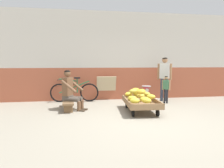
{
  "coord_description": "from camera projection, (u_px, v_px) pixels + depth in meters",
  "views": [
    {
      "loc": [
        -1.46,
        -4.22,
        1.35
      ],
      "look_at": [
        -0.62,
        1.26,
        0.75
      ],
      "focal_mm": 31.67,
      "sensor_mm": 36.0,
      "label": 1
    }
  ],
  "objects": [
    {
      "name": "banana_cart",
      "position": [
        141.0,
        103.0,
        5.45
      ],
      "size": [
        0.93,
        1.49,
        0.36
      ],
      "color": "#8E6B47",
      "rests_on": "ground"
    },
    {
      "name": "plastic_crate",
      "position": [
        146.0,
        99.0,
        6.52
      ],
      "size": [
        0.36,
        0.28,
        0.3
      ],
      "color": "gold",
      "rests_on": "ground"
    },
    {
      "name": "customer_child",
      "position": [
        166.0,
        87.0,
        6.56
      ],
      "size": [
        0.21,
        0.23,
        0.91
      ],
      "color": "#232328",
      "rests_on": "ground"
    },
    {
      "name": "customer_adult",
      "position": [
        164.0,
        74.0,
        6.89
      ],
      "size": [
        0.43,
        0.34,
        1.53
      ],
      "color": "#38425B",
      "rests_on": "ground"
    },
    {
      "name": "banana_pile",
      "position": [
        139.0,
        95.0,
        5.46
      ],
      "size": [
        0.91,
        1.44,
        0.26
      ],
      "color": "yellow",
      "rests_on": "banana_cart"
    },
    {
      "name": "back_wall",
      "position": [
        121.0,
        56.0,
        7.32
      ],
      "size": [
        16.0,
        0.3,
        3.16
      ],
      "color": "#A35138",
      "rests_on": "ground"
    },
    {
      "name": "weighing_scale",
      "position": [
        146.0,
        90.0,
        6.48
      ],
      "size": [
        0.3,
        0.3,
        0.29
      ],
      "color": "#28282D",
      "rests_on": "plastic_crate"
    },
    {
      "name": "vendor_seated",
      "position": [
        70.0,
        90.0,
        5.65
      ],
      "size": [
        0.74,
        0.64,
        1.14
      ],
      "color": "brown",
      "rests_on": "ground"
    },
    {
      "name": "shopping_bag",
      "position": [
        155.0,
        103.0,
        6.11
      ],
      "size": [
        0.18,
        0.12,
        0.24
      ],
      "primitive_type": "cube",
      "color": "silver",
      "rests_on": "ground"
    },
    {
      "name": "sign_board",
      "position": [
        106.0,
        88.0,
        7.19
      ],
      "size": [
        0.7,
        0.29,
        0.87
      ],
      "color": "#C6B289",
      "rests_on": "ground"
    },
    {
      "name": "ground_plane",
      "position": [
        147.0,
        122.0,
        4.51
      ],
      "size": [
        80.0,
        80.0,
        0.0
      ],
      "primitive_type": "plane",
      "color": "gray"
    },
    {
      "name": "bicycle_near_left",
      "position": [
        74.0,
        92.0,
        6.8
      ],
      "size": [
        1.66,
        0.48,
        0.86
      ],
      "color": "black",
      "rests_on": "ground"
    },
    {
      "name": "low_bench",
      "position": [
        68.0,
        103.0,
        5.72
      ],
      "size": [
        0.38,
        1.12,
        0.27
      ],
      "color": "brown",
      "rests_on": "ground"
    }
  ]
}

